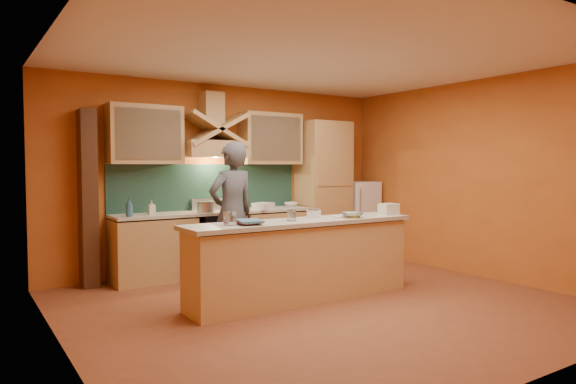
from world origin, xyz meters
TOP-DOWN VIEW (x-y plane):
  - floor at (0.00, 0.00)m, footprint 5.50×5.00m
  - ceiling at (0.00, 0.00)m, footprint 5.50×5.00m
  - wall_back at (0.00, 2.50)m, footprint 5.50×0.02m
  - wall_front at (0.00, -2.50)m, footprint 5.50×0.02m
  - wall_left at (-2.75, 0.00)m, footprint 0.02×5.00m
  - wall_right at (2.75, 0.00)m, footprint 0.02×5.00m
  - base_cabinet_left at (-1.25, 2.20)m, footprint 1.10×0.60m
  - base_cabinet_right at (0.65, 2.20)m, footprint 1.10×0.60m
  - counter_top at (-0.30, 2.20)m, footprint 3.00×0.62m
  - stove at (-0.30, 2.20)m, footprint 0.60×0.58m
  - backsplash at (-0.30, 2.48)m, footprint 3.00×0.03m
  - range_hood at (-0.30, 2.25)m, footprint 0.92×0.50m
  - hood_chimney at (-0.30, 2.35)m, footprint 0.30×0.30m
  - upper_cabinet_left at (-1.30, 2.33)m, footprint 1.00×0.35m
  - upper_cabinet_right at (0.70, 2.33)m, footprint 1.00×0.35m
  - pantry_column at (1.65, 2.20)m, footprint 0.80×0.60m
  - fridge at (2.40, 2.20)m, footprint 0.58×0.60m
  - trim_column_left at (-2.05, 2.35)m, footprint 0.20×0.30m
  - island_body at (-0.10, 0.30)m, footprint 2.80×0.55m
  - island_top at (-0.10, 0.30)m, footprint 2.90×0.62m
  - person at (-0.38, 1.54)m, footprint 0.74×0.54m
  - pot_large at (-0.53, 2.06)m, footprint 0.27×0.27m
  - pot_small at (-0.15, 2.37)m, footprint 0.24×0.24m
  - soap_bottle_a at (-1.26, 2.20)m, footprint 0.09×0.09m
  - soap_bottle_b at (-1.61, 2.03)m, footprint 0.12×0.12m
  - bowl_back at (1.06, 2.29)m, footprint 0.26×0.26m
  - dish_rack at (0.38, 2.01)m, footprint 0.35×0.32m
  - book_lower at (-0.95, 0.30)m, footprint 0.24×0.32m
  - book_upper at (-0.95, 0.27)m, footprint 0.33×0.40m
  - jar_large at (-1.03, 0.30)m, footprint 0.18×0.18m
  - jar_small at (-0.25, 0.29)m, footprint 0.11×0.11m
  - kitchen_scale at (0.14, 0.39)m, footprint 0.13×0.13m
  - mixing_bowl at (0.56, 0.18)m, footprint 0.33×0.33m
  - cloth at (0.50, 0.29)m, footprint 0.29×0.25m
  - grocery_bag_a at (1.21, 0.22)m, footprint 0.23×0.19m
  - grocery_bag_b at (1.23, 0.29)m, footprint 0.24×0.22m

SIDE VIEW (x-z plane):
  - floor at x=0.00m, z-range -0.01..0.01m
  - base_cabinet_left at x=-1.25m, z-range 0.00..0.86m
  - base_cabinet_right at x=0.65m, z-range 0.00..0.86m
  - island_body at x=-0.10m, z-range 0.00..0.88m
  - stove at x=-0.30m, z-range 0.00..0.90m
  - fridge at x=2.40m, z-range 0.00..1.30m
  - counter_top at x=-0.30m, z-range 0.88..0.92m
  - island_top at x=-0.10m, z-range 0.90..0.95m
  - person at x=-0.38m, z-range 0.00..1.89m
  - bowl_back at x=1.06m, z-range 0.92..0.99m
  - cloth at x=0.50m, z-range 0.94..0.96m
  - book_lower at x=-0.95m, z-range 0.94..0.98m
  - pot_small at x=-0.15m, z-range 0.90..1.03m
  - dish_rack at x=0.38m, z-range 0.92..1.02m
  - mixing_bowl at x=0.56m, z-range 0.95..1.01m
  - pot_large at x=-0.53m, z-range 0.90..1.06m
  - book_upper at x=-0.95m, z-range 0.97..0.99m
  - kitchen_scale at x=0.14m, z-range 0.94..1.04m
  - grocery_bag_b at x=1.23m, z-range 0.94..1.06m
  - jar_small at x=-0.25m, z-range 0.94..1.07m
  - soap_bottle_a at x=-1.26m, z-range 0.92..1.11m
  - grocery_bag_a at x=1.21m, z-range 0.95..1.09m
  - jar_large at x=-1.03m, z-range 0.94..1.09m
  - soap_bottle_b at x=-1.61m, z-range 0.92..1.16m
  - pantry_column at x=1.65m, z-range 0.00..2.30m
  - trim_column_left at x=-2.05m, z-range 0.00..2.30m
  - backsplash at x=-0.30m, z-range 0.90..1.60m
  - wall_back at x=0.00m, z-range 0.00..2.80m
  - wall_front at x=0.00m, z-range 0.00..2.80m
  - wall_left at x=-2.75m, z-range 0.00..2.80m
  - wall_right at x=2.75m, z-range 0.00..2.80m
  - range_hood at x=-0.30m, z-range 1.70..1.94m
  - upper_cabinet_left at x=-1.30m, z-range 1.60..2.40m
  - upper_cabinet_right at x=0.70m, z-range 1.60..2.40m
  - hood_chimney at x=-0.30m, z-range 2.15..2.65m
  - ceiling at x=0.00m, z-range 2.79..2.80m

